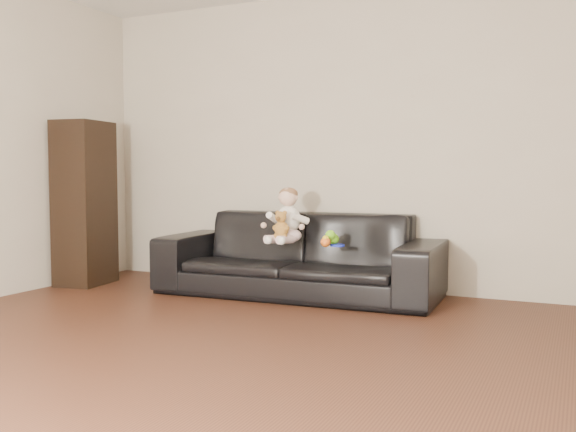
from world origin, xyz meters
The scene contains 10 objects.
floor centered at (0.00, 0.00, 0.00)m, with size 5.50×5.50×0.00m, color #432418.
wall_back centered at (0.00, 2.75, 1.30)m, with size 5.00×5.00×0.00m, color #B9AF9B.
sofa centered at (-0.31, 2.25, 0.34)m, with size 2.33×0.91×0.68m, color black.
cabinet centered at (-2.29, 1.92, 0.74)m, with size 0.37×0.51×1.49m, color black.
shelf_item centered at (-2.27, 1.92, 1.08)m, with size 0.18×0.25×0.28m, color silver.
baby centered at (-0.35, 2.13, 0.65)m, with size 0.35×0.41×0.45m.
teddy_bear centered at (-0.34, 1.99, 0.61)m, with size 0.15×0.15×0.22m.
toy_green centered at (0.04, 2.12, 0.50)m, with size 0.12×0.14×0.10m, color #71D919.
toy_rattle centered at (0.05, 1.98, 0.49)m, with size 0.08×0.08×0.08m, color orange.
toy_blue_disc centered at (0.11, 2.07, 0.46)m, with size 0.11×0.11×0.02m, color #1B2AD8.
Camera 1 is at (1.84, -2.60, 1.02)m, focal length 40.00 mm.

